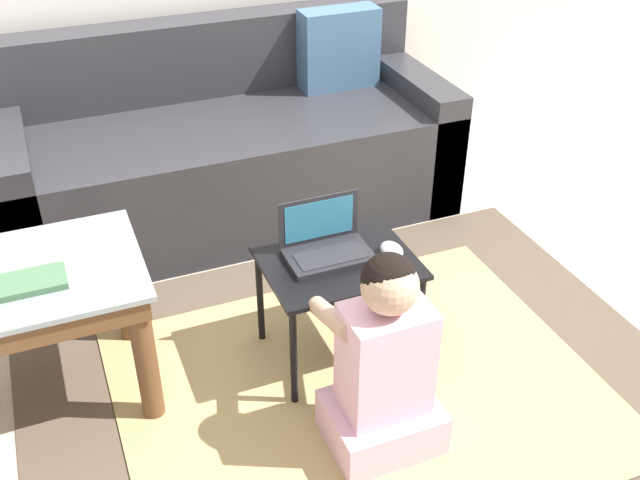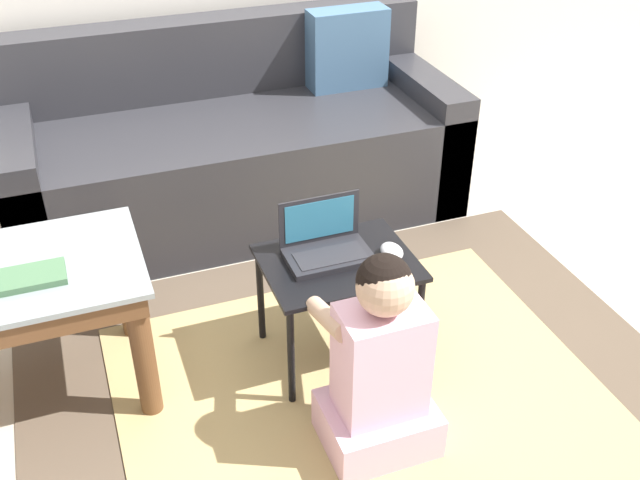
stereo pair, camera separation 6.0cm
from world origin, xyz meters
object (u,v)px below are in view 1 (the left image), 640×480
couch (229,151)px  book_on_table (31,282)px  computer_mouse (392,250)px  laptop (326,247)px  laptop_desk (338,274)px  person_seated (384,367)px

couch → book_on_table: (-0.87, -1.02, 0.21)m
couch → computer_mouse: bearing=-78.7°
laptop → book_on_table: size_ratio=1.40×
computer_mouse → book_on_table: bearing=173.5°
laptop_desk → person_seated: (-0.03, -0.41, -0.05)m
couch → person_seated: couch is taller
laptop_desk → person_seated: person_seated is taller
couch → computer_mouse: size_ratio=19.82×
laptop_desk → laptop: bearing=121.4°
laptop_desk → person_seated: 0.42m
couch → laptop_desk: 1.11m
laptop → couch: bearing=91.6°
person_seated → book_on_table: size_ratio=3.45×
couch → book_on_table: bearing=-130.5°
book_on_table → computer_mouse: bearing=-6.5°
laptop_desk → laptop: size_ratio=1.77×
laptop → person_seated: (-0.01, -0.46, -0.13)m
computer_mouse → person_seated: 0.45m
laptop_desk → book_on_table: size_ratio=2.49×
person_seated → book_on_table: bearing=150.7°
couch → book_on_table: couch is taller
laptop → computer_mouse: bearing=-21.7°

